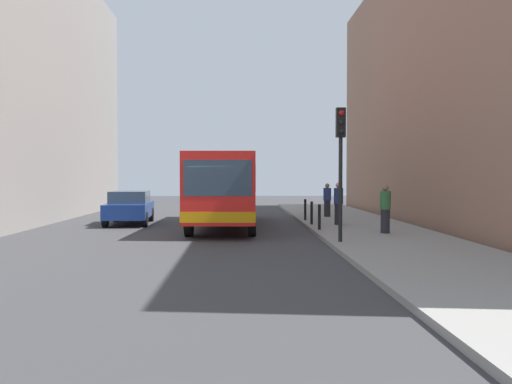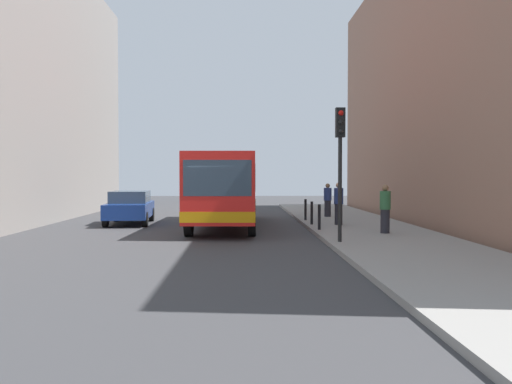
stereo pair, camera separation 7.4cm
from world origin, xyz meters
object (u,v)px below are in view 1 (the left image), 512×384
(bus, at_px, (226,186))
(pedestrian_mid_sidewalk, at_px, (338,204))
(car_beside_bus, at_px, (130,207))
(traffic_light, at_px, (341,149))
(pedestrian_near_signal, at_px, (385,209))
(bollard_far, at_px, (305,210))
(pedestrian_far_sidewalk, at_px, (327,200))
(bollard_near, at_px, (319,217))
(bollard_mid, at_px, (312,213))

(bus, relative_size, pedestrian_mid_sidewalk, 6.34)
(car_beside_bus, relative_size, traffic_light, 1.10)
(pedestrian_near_signal, bearing_deg, car_beside_bus, -157.71)
(bus, height_order, bollard_far, bus)
(bus, relative_size, pedestrian_far_sidewalk, 6.77)
(pedestrian_mid_sidewalk, bearing_deg, bus, -56.80)
(bus, bearing_deg, traffic_light, 118.88)
(bollard_near, distance_m, bollard_far, 4.59)
(bollard_near, bearing_deg, pedestrian_mid_sidewalk, 62.73)
(pedestrian_far_sidewalk, bearing_deg, traffic_light, -3.45)
(bus, xyz_separation_m, traffic_light, (3.68, -7.07, 1.28))
(bus, distance_m, pedestrian_mid_sidewalk, 4.83)
(bollard_near, bearing_deg, pedestrian_far_sidewalk, 78.75)
(bus, xyz_separation_m, pedestrian_near_signal, (5.72, -4.51, -0.72))
(pedestrian_near_signal, bearing_deg, pedestrian_mid_sidewalk, 159.28)
(bollard_mid, relative_size, pedestrian_far_sidewalk, 0.58)
(car_beside_bus, relative_size, bollard_near, 4.74)
(traffic_light, relative_size, pedestrian_near_signal, 2.39)
(bus, relative_size, bollard_mid, 11.66)
(traffic_light, height_order, pedestrian_near_signal, traffic_light)
(bus, relative_size, pedestrian_near_signal, 6.47)
(car_beside_bus, bearing_deg, bus, 160.09)
(bollard_mid, bearing_deg, bollard_near, -90.00)
(car_beside_bus, bearing_deg, traffic_light, 130.23)
(bollard_near, relative_size, pedestrian_mid_sidewalk, 0.54)
(bollard_near, xyz_separation_m, bollard_mid, (0.00, 2.30, 0.00))
(bus, distance_m, car_beside_bus, 4.62)
(bollard_far, bearing_deg, pedestrian_mid_sidewalk, -66.48)
(bus, height_order, bollard_mid, bus)
(bus, bearing_deg, pedestrian_near_signal, 143.13)
(car_beside_bus, distance_m, pedestrian_far_sidewalk, 9.50)
(bollard_near, bearing_deg, bus, 138.37)
(bus, relative_size, bollard_far, 11.66)
(pedestrian_mid_sidewalk, bearing_deg, traffic_light, 36.86)
(bus, xyz_separation_m, bollard_mid, (3.58, -0.88, -1.10))
(pedestrian_mid_sidewalk, xyz_separation_m, pedestrian_far_sidewalk, (0.24, 4.54, -0.06))
(bollard_mid, distance_m, pedestrian_mid_sidewalk, 1.17)
(traffic_light, xyz_separation_m, pedestrian_near_signal, (2.04, 2.56, -2.00))
(pedestrian_near_signal, xyz_separation_m, pedestrian_mid_sidewalk, (-1.06, 3.44, 0.02))
(pedestrian_mid_sidewalk, bearing_deg, car_beside_bus, -58.39)
(bus, distance_m, pedestrian_far_sidewalk, 6.05)
(traffic_light, xyz_separation_m, pedestrian_far_sidewalk, (1.22, 10.54, -2.04))
(bollard_near, bearing_deg, bollard_mid, 90.00)
(traffic_light, bearing_deg, pedestrian_far_sidewalk, 83.39)
(car_beside_bus, xyz_separation_m, traffic_light, (8.02, -8.33, 2.22))
(bollard_far, bearing_deg, car_beside_bus, -178.91)
(bollard_mid, relative_size, bollard_far, 1.00)
(pedestrian_mid_sidewalk, bearing_deg, pedestrian_near_signal, 63.30)
(bollard_near, distance_m, pedestrian_near_signal, 2.55)
(bollard_mid, xyz_separation_m, pedestrian_far_sidewalk, (1.32, 4.35, 0.34))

